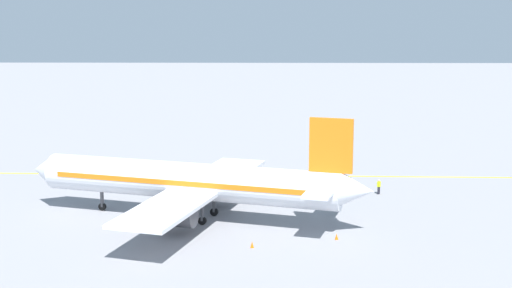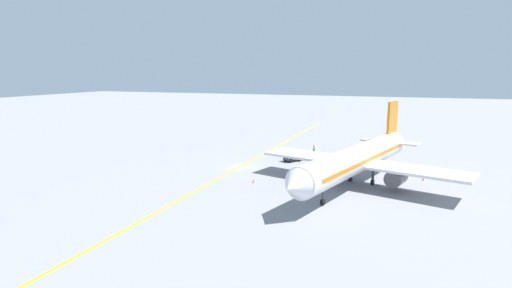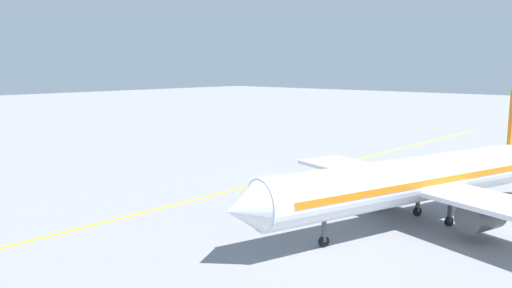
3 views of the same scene
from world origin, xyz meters
name	(u,v)px [view 1 (image 1 of 3)]	position (x,y,z in m)	size (l,w,h in m)	color
ground_plane	(249,175)	(0.00, 0.00, 0.00)	(400.00, 400.00, 0.00)	gray
apron_yellow_centreline	(249,175)	(0.00, 0.00, 0.00)	(0.40, 120.00, 0.01)	yellow
airplane_at_gate	(193,182)	(-19.01, 4.95, 3.71)	(28.32, 34.86, 10.60)	silver
baggage_tug_dark	(304,182)	(-6.98, -6.51, 0.90)	(2.99, 3.30, 2.11)	#333842
baggage_cart_trailing	(329,187)	(-8.94, -9.15, 0.76)	(2.67, 2.92, 1.24)	gray
ground_crew_worker	(379,186)	(-9.07, -14.73, 0.91)	(0.41, 0.47, 1.68)	#23232D
traffic_cone_near_nose	(177,183)	(-5.30, 8.23, 0.28)	(0.32, 0.32, 0.55)	orange
traffic_cone_mid_apron	(337,237)	(-25.26, -8.48, 0.28)	(0.32, 0.32, 0.55)	orange
traffic_cone_by_wingtip	(252,245)	(-27.63, -0.98, 0.28)	(0.32, 0.32, 0.55)	orange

